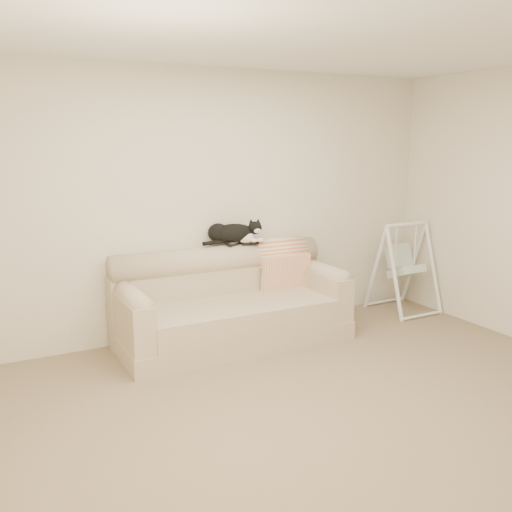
{
  "coord_description": "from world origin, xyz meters",
  "views": [
    {
      "loc": [
        -2.24,
        -3.19,
        1.96
      ],
      "look_at": [
        0.08,
        1.27,
        0.9
      ],
      "focal_mm": 40.0,
      "sensor_mm": 36.0,
      "label": 1
    }
  ],
  "objects_px": {
    "remote_b": "(250,243)",
    "baby_swing": "(404,267)",
    "sofa": "(230,306)",
    "tuxedo_cat": "(233,233)",
    "remote_a": "(234,244)"
  },
  "relations": [
    {
      "from": "tuxedo_cat",
      "to": "baby_swing",
      "type": "xyz_separation_m",
      "value": [
        2.01,
        -0.26,
        -0.51
      ]
    },
    {
      "from": "sofa",
      "to": "remote_a",
      "type": "distance_m",
      "value": 0.63
    },
    {
      "from": "remote_b",
      "to": "tuxedo_cat",
      "type": "xyz_separation_m",
      "value": [
        -0.16,
        0.06,
        0.11
      ]
    },
    {
      "from": "sofa",
      "to": "remote_b",
      "type": "distance_m",
      "value": 0.67
    },
    {
      "from": "remote_b",
      "to": "baby_swing",
      "type": "height_order",
      "value": "baby_swing"
    },
    {
      "from": "sofa",
      "to": "remote_a",
      "type": "bearing_deg",
      "value": 54.82
    },
    {
      "from": "baby_swing",
      "to": "sofa",
      "type": "bearing_deg",
      "value": 179.82
    },
    {
      "from": "sofa",
      "to": "tuxedo_cat",
      "type": "relative_size",
      "value": 3.48
    },
    {
      "from": "tuxedo_cat",
      "to": "remote_b",
      "type": "bearing_deg",
      "value": -20.17
    },
    {
      "from": "remote_b",
      "to": "baby_swing",
      "type": "xyz_separation_m",
      "value": [
        1.85,
        -0.2,
        -0.4
      ]
    },
    {
      "from": "tuxedo_cat",
      "to": "baby_swing",
      "type": "distance_m",
      "value": 2.09
    },
    {
      "from": "tuxedo_cat",
      "to": "sofa",
      "type": "bearing_deg",
      "value": -122.39
    },
    {
      "from": "baby_swing",
      "to": "remote_b",
      "type": "bearing_deg",
      "value": 173.72
    },
    {
      "from": "tuxedo_cat",
      "to": "baby_swing",
      "type": "relative_size",
      "value": 0.62
    },
    {
      "from": "sofa",
      "to": "remote_b",
      "type": "xyz_separation_m",
      "value": [
        0.32,
        0.2,
        0.56
      ]
    }
  ]
}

